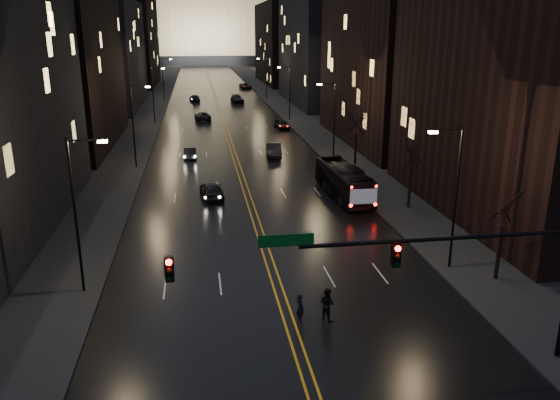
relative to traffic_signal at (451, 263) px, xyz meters
name	(u,v)px	position (x,y,z in m)	size (l,w,h in m)	color
ground	(309,382)	(-5.91, 0.00, -5.10)	(900.00, 900.00, 0.00)	black
road	(212,87)	(-5.91, 130.00, -5.09)	(20.00, 320.00, 0.02)	black
sidewalk_left	(159,88)	(-19.91, 130.00, -5.02)	(8.00, 320.00, 0.16)	black
sidewalk_right	(264,86)	(8.09, 130.00, -5.02)	(8.00, 320.00, 0.16)	black
center_line	(212,87)	(-5.91, 130.00, -5.08)	(0.62, 320.00, 0.01)	orange
building_left_mid	(56,34)	(-26.91, 54.00, 8.90)	(12.00, 30.00, 28.00)	black
building_left_far	(106,55)	(-26.91, 92.00, 4.90)	(12.00, 34.00, 20.00)	black
building_left_dist	(132,40)	(-26.91, 140.00, 6.90)	(12.00, 40.00, 24.00)	black
building_right_near	(529,62)	(15.09, 20.00, 6.90)	(12.00, 26.00, 24.00)	black
building_right_mid	(321,38)	(15.09, 92.00, 7.90)	(12.00, 34.00, 26.00)	black
building_right_dist	(283,43)	(15.09, 140.00, 5.90)	(12.00, 40.00, 22.00)	black
capitol	(202,25)	(-5.91, 250.00, 12.05)	(90.00, 50.00, 58.50)	black
traffic_signal	(451,263)	(0.00, 0.00, 0.00)	(17.29, 0.45, 7.00)	black
streetlamp_right_near	(454,191)	(4.91, 10.00, -0.02)	(2.13, 0.25, 9.00)	black
streetlamp_left_near	(78,208)	(-16.72, 10.00, -0.02)	(2.13, 0.25, 9.00)	black
streetlamp_right_mid	(333,117)	(4.91, 40.00, -0.02)	(2.13, 0.25, 9.00)	black
streetlamp_left_mid	(135,122)	(-16.72, 40.00, -0.02)	(2.13, 0.25, 9.00)	black
streetlamp_right_far	(289,90)	(4.91, 70.00, -0.02)	(2.13, 0.25, 9.00)	black
streetlamp_left_far	(154,92)	(-16.72, 70.00, -0.02)	(2.13, 0.25, 9.00)	black
streetlamp_right_dist	(266,76)	(4.91, 100.00, -0.02)	(2.13, 0.25, 9.00)	black
streetlamp_left_dist	(164,77)	(-16.72, 100.00, -0.02)	(2.13, 0.25, 9.00)	black
tree_right_near	(504,209)	(7.09, 8.00, -0.58)	(2.40, 2.40, 6.65)	black
tree_right_mid	(412,156)	(7.09, 22.00, -0.58)	(2.40, 2.40, 6.65)	black
tree_right_far	(357,124)	(7.09, 38.00, -0.58)	(2.40, 2.40, 6.65)	black
bus	(344,181)	(2.59, 26.24, -3.65)	(2.44, 10.43, 2.90)	black
oncoming_car_a	(212,190)	(-9.12, 27.57, -4.33)	(1.83, 4.56, 1.55)	black
oncoming_car_b	(190,153)	(-11.15, 43.90, -4.42)	(1.45, 4.15, 1.37)	black
oncoming_car_c	(203,116)	(-9.22, 72.82, -4.38)	(2.39, 5.18, 1.44)	black
oncoming_car_d	(195,98)	(-10.48, 98.98, -4.40)	(1.98, 4.87, 1.41)	black
receding_car_a	(274,150)	(-1.34, 43.25, -4.30)	(1.71, 4.89, 1.61)	black
receding_car_b	(282,124)	(2.59, 62.45, -4.37)	(1.74, 4.32, 1.47)	black
receding_car_c	(237,99)	(-1.70, 95.64, -4.31)	(2.22, 5.47, 1.59)	black
receding_car_d	(245,86)	(2.59, 124.44, -4.38)	(2.41, 5.23, 1.45)	black
pedestrian_a	(300,308)	(-5.36, 5.00, -4.33)	(0.56, 0.37, 1.54)	black
pedestrian_b	(327,304)	(-3.95, 5.00, -4.21)	(0.87, 0.47, 1.78)	black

